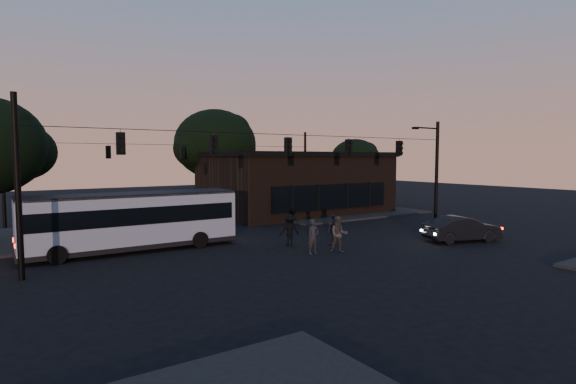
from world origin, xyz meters
TOP-DOWN VIEW (x-y plane):
  - ground at (0.00, 0.00)m, footprint 120.00×120.00m
  - sidewalk_far_right at (12.00, 14.00)m, footprint 14.00×10.00m
  - building at (9.00, 15.97)m, footprint 15.40×10.41m
  - tree_behind at (4.00, 22.00)m, footprint 7.60×7.60m
  - tree_right at (18.00, 18.00)m, footprint 5.20×5.20m
  - signal_rig_near at (0.00, 4.00)m, footprint 26.24×0.30m
  - signal_rig_far at (0.00, 20.00)m, footprint 26.24×0.30m
  - bus at (-7.66, 7.31)m, footprint 10.92×2.81m
  - car at (9.08, -0.90)m, footprint 4.78×2.88m
  - pedestrian_a at (-0.29, 1.28)m, footprint 0.66×0.44m
  - pedestrian_b at (1.08, 0.87)m, footprint 1.16×1.09m
  - pedestrian_c at (2.16, 2.55)m, footprint 1.09×0.63m
  - pedestrian_d at (-0.14, 3.67)m, footprint 1.28×0.93m

SIDE VIEW (x-z plane):
  - ground at x=0.00m, z-range 0.00..0.00m
  - sidewalk_far_right at x=12.00m, z-range 0.00..0.15m
  - car at x=9.08m, z-range 0.00..1.49m
  - pedestrian_c at x=2.16m, z-range 0.00..1.75m
  - pedestrian_d at x=-0.14m, z-range 0.00..1.78m
  - pedestrian_a at x=-0.29m, z-range 0.00..1.80m
  - pedestrian_b at x=1.08m, z-range 0.00..1.89m
  - bus at x=-7.66m, z-range 0.19..3.25m
  - building at x=9.00m, z-range 0.01..5.41m
  - signal_rig_far at x=0.00m, z-range 0.45..7.95m
  - signal_rig_near at x=0.00m, z-range 0.70..8.20m
  - tree_right at x=18.00m, z-range 1.20..8.06m
  - tree_behind at x=4.00m, z-range 1.48..10.91m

